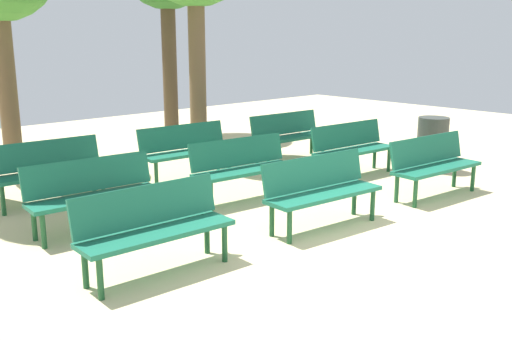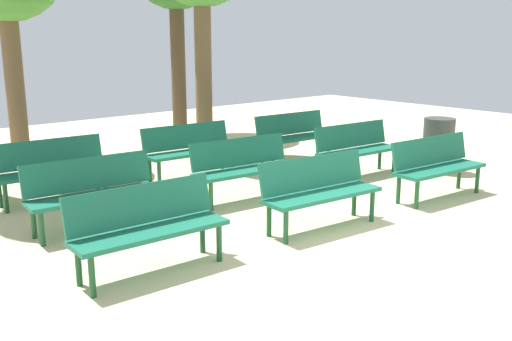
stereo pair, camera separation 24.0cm
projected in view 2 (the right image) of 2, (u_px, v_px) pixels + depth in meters
ground_plane at (420, 266)px, 6.04m from camera, size 24.00×24.00×0.00m
bench_r0_c0 at (147, 223)px, 5.81m from camera, size 1.62×0.56×0.87m
bench_r0_c1 at (319, 188)px, 7.12m from camera, size 1.64×0.63×0.87m
bench_r0_c2 at (436, 163)px, 8.44m from camera, size 1.64×0.62×0.87m
bench_r1_c0 at (92, 189)px, 7.06m from camera, size 1.64×0.62×0.87m
bench_r1_c1 at (244, 165)px, 8.36m from camera, size 1.64×0.63×0.87m
bench_r1_c2 at (356, 146)px, 9.71m from camera, size 1.63×0.60×0.87m
bench_r2_c0 at (51, 166)px, 8.27m from camera, size 1.63×0.59×0.87m
bench_r2_c1 at (190, 147)px, 9.62m from camera, size 1.63×0.59×0.87m
bench_r2_c2 at (294, 133)px, 10.95m from camera, size 1.63×0.58×0.87m
trash_bin at (438, 145)px, 10.02m from camera, size 0.53×0.53×0.93m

